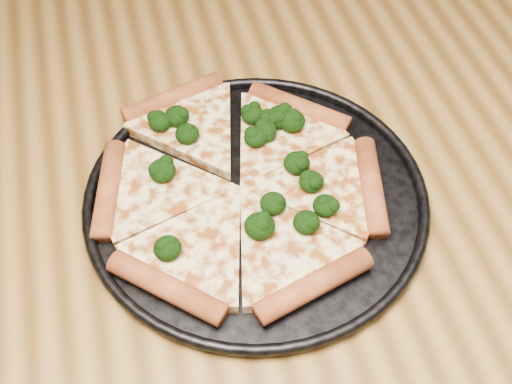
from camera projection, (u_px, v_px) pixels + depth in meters
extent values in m
cube|color=olive|center=(194.00, 215.00, 0.71)|extent=(1.20, 0.90, 0.04)
cube|color=brown|center=(436.00, 121.00, 1.32)|extent=(0.06, 0.06, 0.71)
cylinder|color=black|center=(256.00, 200.00, 0.69)|extent=(0.34, 0.34, 0.01)
torus|color=black|center=(256.00, 196.00, 0.69)|extent=(0.36, 0.36, 0.01)
cylinder|color=#C66331|center=(299.00, 107.00, 0.76)|extent=(0.10, 0.10, 0.02)
cylinder|color=#C66331|center=(173.00, 98.00, 0.77)|extent=(0.12, 0.06, 0.02)
cylinder|color=#C66331|center=(109.00, 189.00, 0.68)|extent=(0.05, 0.12, 0.02)
cylinder|color=#C66331|center=(167.00, 287.00, 0.61)|extent=(0.10, 0.10, 0.02)
cylinder|color=#C66331|center=(314.00, 285.00, 0.61)|extent=(0.12, 0.06, 0.02)
cylinder|color=#C66331|center=(371.00, 186.00, 0.69)|extent=(0.05, 0.12, 0.02)
ellipsoid|color=black|center=(325.00, 206.00, 0.66)|extent=(0.03, 0.03, 0.02)
ellipsoid|color=black|center=(162.00, 170.00, 0.69)|extent=(0.03, 0.03, 0.02)
ellipsoid|color=black|center=(256.00, 137.00, 0.72)|extent=(0.03, 0.03, 0.02)
ellipsoid|color=black|center=(297.00, 163.00, 0.69)|extent=(0.03, 0.03, 0.02)
ellipsoid|color=black|center=(273.00, 203.00, 0.66)|extent=(0.03, 0.03, 0.02)
ellipsoid|color=black|center=(311.00, 181.00, 0.68)|extent=(0.03, 0.03, 0.02)
ellipsoid|color=black|center=(265.00, 131.00, 0.72)|extent=(0.03, 0.03, 0.02)
ellipsoid|color=black|center=(269.00, 119.00, 0.73)|extent=(0.03, 0.03, 0.02)
ellipsoid|color=black|center=(167.00, 248.00, 0.63)|extent=(0.03, 0.03, 0.02)
ellipsoid|color=black|center=(260.00, 226.00, 0.64)|extent=(0.03, 0.03, 0.02)
ellipsoid|color=black|center=(306.00, 222.00, 0.64)|extent=(0.03, 0.03, 0.02)
ellipsoid|color=black|center=(267.00, 134.00, 0.72)|extent=(0.02, 0.02, 0.02)
ellipsoid|color=black|center=(160.00, 122.00, 0.73)|extent=(0.03, 0.03, 0.02)
ellipsoid|color=black|center=(292.00, 121.00, 0.73)|extent=(0.03, 0.03, 0.02)
ellipsoid|color=black|center=(187.00, 134.00, 0.72)|extent=(0.03, 0.03, 0.02)
ellipsoid|color=black|center=(253.00, 115.00, 0.74)|extent=(0.03, 0.03, 0.02)
ellipsoid|color=black|center=(177.00, 116.00, 0.74)|extent=(0.03, 0.03, 0.02)
ellipsoid|color=black|center=(280.00, 117.00, 0.73)|extent=(0.03, 0.03, 0.02)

